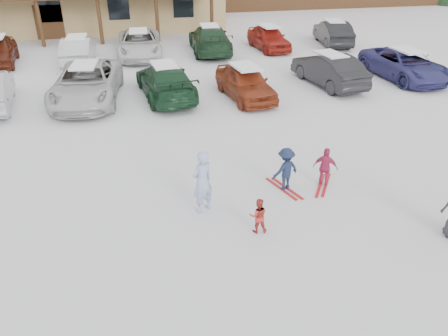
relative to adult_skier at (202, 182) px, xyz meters
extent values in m
plane|color=white|center=(0.34, -0.63, -0.87)|extent=(160.00, 160.00, 0.00)
cube|color=tan|center=(-8.66, 27.37, 0.93)|extent=(28.00, 10.00, 3.60)
imported|color=#96A6D2|center=(0.00, 0.00, 0.00)|extent=(0.76, 0.69, 1.73)
imported|color=#B23129|center=(1.16, -1.17, -0.40)|extent=(0.49, 0.41, 0.92)
imported|color=#16203C|center=(2.44, 0.59, -0.23)|extent=(0.94, 0.72, 1.28)
cube|color=#B1191B|center=(2.44, 0.59, -0.85)|extent=(0.66, 1.39, 0.03)
imported|color=#B92958|center=(3.61, 0.54, -0.27)|extent=(0.75, 0.61, 1.19)
cube|color=#B1191B|center=(3.61, 0.54, -0.85)|extent=(0.91, 1.30, 0.03)
imported|color=silver|center=(-3.46, 9.36, -0.08)|extent=(3.09, 5.85, 1.57)
imported|color=#173A21|center=(-0.14, 9.11, -0.14)|extent=(2.62, 5.20, 1.45)
imported|color=maroon|center=(3.24, 8.30, -0.16)|extent=(2.22, 4.31, 1.40)
imported|color=black|center=(7.53, 9.27, -0.13)|extent=(2.31, 4.68, 1.47)
imported|color=navy|center=(11.59, 9.46, -0.16)|extent=(2.84, 5.29, 1.41)
imported|color=silver|center=(-4.32, 15.70, -0.15)|extent=(1.61, 4.40, 1.44)
imported|color=silver|center=(-0.99, 16.46, -0.13)|extent=(2.59, 5.37, 1.48)
imported|color=#1C3A22|center=(3.16, 16.61, -0.08)|extent=(2.46, 5.51, 1.57)
imported|color=#A32217|center=(6.83, 16.63, -0.16)|extent=(2.05, 4.26, 1.40)
imported|color=black|center=(11.23, 17.04, -0.13)|extent=(2.21, 4.65, 1.47)
camera|label=1|loc=(-1.41, -9.49, 5.64)|focal=35.00mm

